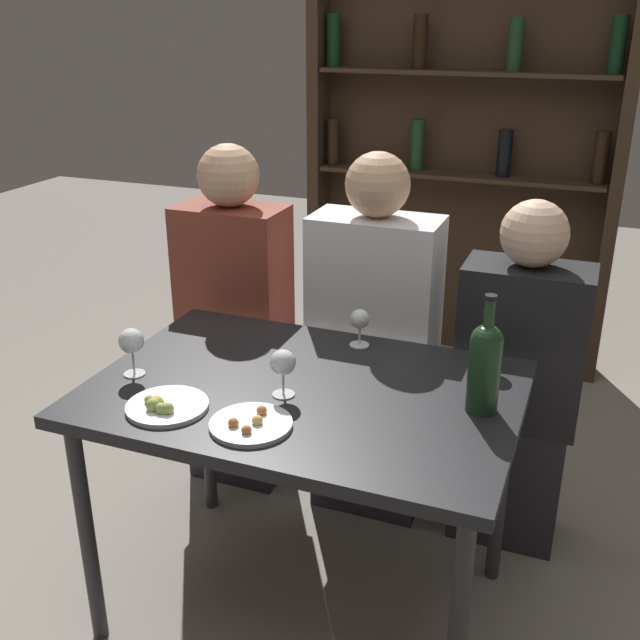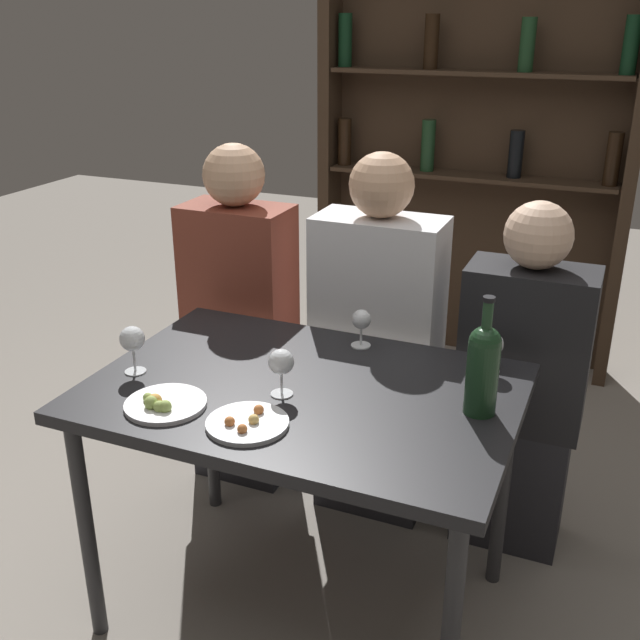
{
  "view_description": "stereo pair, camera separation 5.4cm",
  "coord_description": "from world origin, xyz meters",
  "views": [
    {
      "loc": [
        0.69,
        -1.66,
        1.69
      ],
      "look_at": [
        0.0,
        0.12,
        0.9
      ],
      "focal_mm": 42.0,
      "sensor_mm": 36.0,
      "label": 1
    },
    {
      "loc": [
        0.74,
        -1.64,
        1.69
      ],
      "look_at": [
        0.0,
        0.12,
        0.9
      ],
      "focal_mm": 42.0,
      "sensor_mm": 36.0,
      "label": 2
    }
  ],
  "objects": [
    {
      "name": "wine_glass_2",
      "position": [
        0.05,
        0.31,
        0.83
      ],
      "size": [
        0.06,
        0.06,
        0.12
      ],
      "color": "silver",
      "rests_on": "dining_table"
    },
    {
      "name": "wine_rack_wall",
      "position": [
        -0.0,
        2.02,
        1.12
      ],
      "size": [
        1.52,
        0.21,
        2.17
      ],
      "color": "#38281C",
      "rests_on": "ground_plane"
    },
    {
      "name": "wine_glass_3",
      "position": [
        -0.03,
        -0.06,
        0.84
      ],
      "size": [
        0.07,
        0.07,
        0.13
      ],
      "color": "silver",
      "rests_on": "dining_table"
    },
    {
      "name": "wine_glass_1",
      "position": [
        0.44,
        0.29,
        0.83
      ],
      "size": [
        0.07,
        0.07,
        0.12
      ],
      "color": "silver",
      "rests_on": "dining_table"
    },
    {
      "name": "seated_person_center",
      "position": [
        0.02,
        0.58,
        0.61
      ],
      "size": [
        0.42,
        0.22,
        1.29
      ],
      "color": "#26262B",
      "rests_on": "ground_plane"
    },
    {
      "name": "food_plate_0",
      "position": [
        -0.28,
        -0.24,
        0.76
      ],
      "size": [
        0.21,
        0.21,
        0.04
      ],
      "color": "white",
      "rests_on": "dining_table"
    },
    {
      "name": "food_plate_1",
      "position": [
        -0.04,
        -0.24,
        0.76
      ],
      "size": [
        0.2,
        0.2,
        0.03
      ],
      "color": "silver",
      "rests_on": "dining_table"
    },
    {
      "name": "ground_plane",
      "position": [
        0.0,
        0.0,
        0.0
      ],
      "size": [
        10.0,
        10.0,
        0.0
      ],
      "primitive_type": "plane",
      "color": "gray"
    },
    {
      "name": "dining_table",
      "position": [
        0.0,
        0.0,
        0.68
      ],
      "size": [
        1.14,
        0.79,
        0.75
      ],
      "color": "black",
      "rests_on": "ground_plane"
    },
    {
      "name": "wine_glass_0",
      "position": [
        -0.47,
        -0.1,
        0.85
      ],
      "size": [
        0.07,
        0.07,
        0.14
      ],
      "color": "silver",
      "rests_on": "dining_table"
    },
    {
      "name": "wine_bottle",
      "position": [
        0.47,
        0.05,
        0.88
      ],
      "size": [
        0.08,
        0.08,
        0.31
      ],
      "color": "#19381E",
      "rests_on": "dining_table"
    },
    {
      "name": "seated_person_left",
      "position": [
        -0.51,
        0.58,
        0.61
      ],
      "size": [
        0.38,
        0.22,
        1.28
      ],
      "color": "#26262B",
      "rests_on": "ground_plane"
    },
    {
      "name": "seated_person_right",
      "position": [
        0.51,
        0.58,
        0.56
      ],
      "size": [
        0.39,
        0.22,
        1.18
      ],
      "color": "#26262B",
      "rests_on": "ground_plane"
    }
  ]
}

